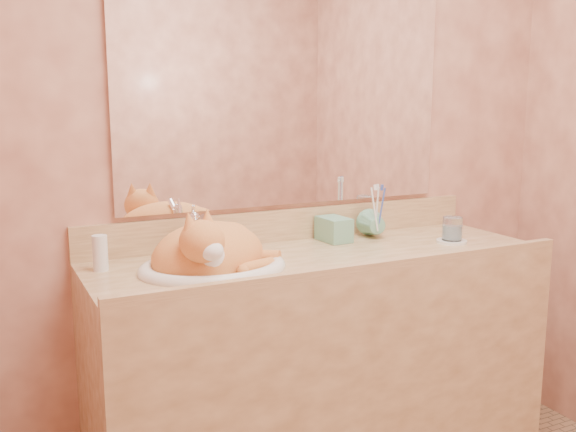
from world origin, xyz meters
name	(u,v)px	position (x,y,z in m)	size (l,w,h in m)	color
wall_back	(287,134)	(0.00, 1.00, 1.25)	(2.40, 0.02, 2.50)	#9C5946
vanity_counter	(321,370)	(0.00, 0.72, 0.42)	(1.60, 0.55, 0.85)	#986E44
mirror	(289,96)	(0.00, 0.99, 1.39)	(1.30, 0.02, 0.80)	white
sink_basin	(213,247)	(-0.41, 0.70, 0.92)	(0.46, 0.38, 0.14)	white
faucet	(195,233)	(-0.41, 0.88, 0.93)	(0.04, 0.12, 0.17)	white
cat	(210,249)	(-0.41, 0.72, 0.91)	(0.40, 0.32, 0.22)	orange
soap_dispenser	(344,217)	(0.15, 0.83, 0.95)	(0.09, 0.09, 0.20)	#69A887
toothbrush_cup	(378,227)	(0.30, 0.84, 0.90)	(0.11, 0.11, 0.10)	#69A887
toothbrushes	(378,207)	(0.30, 0.84, 0.98)	(0.04, 0.04, 0.22)	white
saucer	(452,241)	(0.53, 0.68, 0.85)	(0.11, 0.11, 0.01)	white
water_glass	(452,229)	(0.53, 0.68, 0.90)	(0.07, 0.07, 0.09)	silver
lotion_bottle	(100,253)	(-0.72, 0.85, 0.91)	(0.05, 0.05, 0.11)	white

